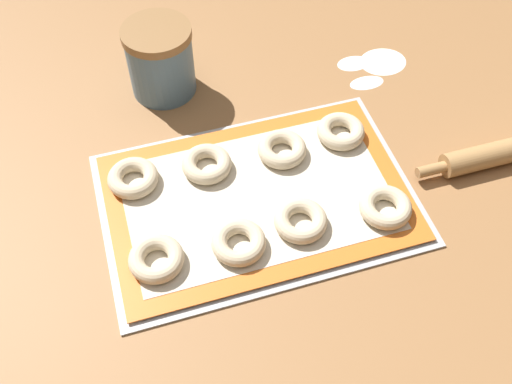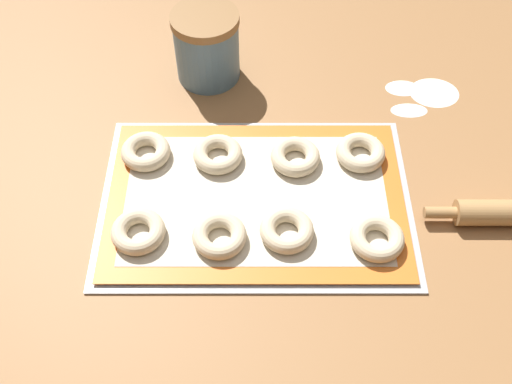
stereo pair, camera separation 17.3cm
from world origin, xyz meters
TOP-DOWN VIEW (x-y plane):
  - ground_plane at (0.00, 0.00)m, footprint 2.80×2.80m
  - baking_tray at (-0.00, -0.01)m, footprint 0.51×0.34m
  - baking_mat at (-0.00, -0.01)m, footprint 0.48×0.32m
  - bagel_front_far_left at (-0.18, -0.09)m, footprint 0.08×0.08m
  - bagel_front_mid_left at (-0.06, -0.10)m, footprint 0.08×0.08m
  - bagel_front_mid_right at (0.05, -0.09)m, footprint 0.08×0.08m
  - bagel_front_far_right at (0.18, -0.10)m, footprint 0.08×0.08m
  - bagel_back_far_left at (-0.19, 0.07)m, footprint 0.08×0.08m
  - bagel_back_mid_left at (-0.06, 0.07)m, footprint 0.08×0.08m
  - bagel_back_mid_right at (0.07, 0.06)m, footprint 0.08×0.08m
  - bagel_back_far_right at (0.18, 0.07)m, footprint 0.08×0.08m
  - flour_canister at (-0.09, 0.30)m, footprint 0.13×0.13m
  - flour_patch_near at (0.28, 0.20)m, footprint 0.07×0.04m
  - flour_patch_far at (0.34, 0.24)m, footprint 0.09×0.08m
  - flour_patch_side at (0.28, 0.26)m, footprint 0.07×0.04m

SIDE VIEW (x-z plane):
  - ground_plane at x=0.00m, z-range 0.00..0.00m
  - flour_patch_near at x=0.28m, z-range 0.00..0.00m
  - flour_patch_side at x=0.28m, z-range 0.00..0.00m
  - flour_patch_far at x=0.34m, z-range 0.00..0.00m
  - baking_tray at x=0.00m, z-range 0.00..0.01m
  - baking_mat at x=0.00m, z-range 0.01..0.01m
  - bagel_front_far_left at x=-0.18m, z-range 0.01..0.04m
  - bagel_front_mid_left at x=-0.06m, z-range 0.01..0.04m
  - bagel_front_mid_right at x=0.05m, z-range 0.01..0.04m
  - bagel_front_far_right at x=0.18m, z-range 0.01..0.04m
  - bagel_back_far_left at x=-0.19m, z-range 0.01..0.04m
  - bagel_back_mid_left at x=-0.06m, z-range 0.01..0.04m
  - bagel_back_mid_right at x=0.07m, z-range 0.01..0.04m
  - bagel_back_far_right at x=0.18m, z-range 0.01..0.04m
  - flour_canister at x=-0.09m, z-range 0.00..0.14m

